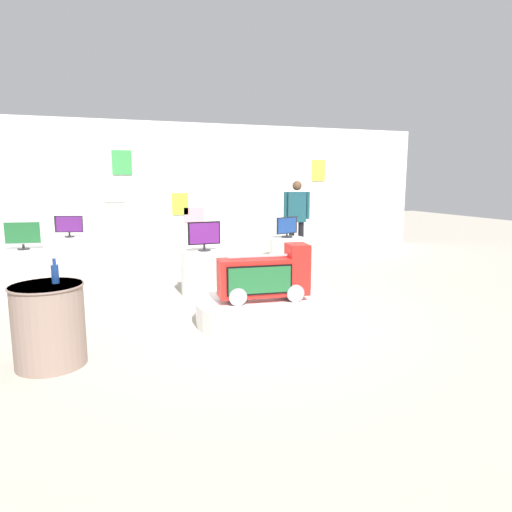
{
  "coord_description": "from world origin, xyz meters",
  "views": [
    {
      "loc": [
        -2.03,
        -5.45,
        1.82
      ],
      "look_at": [
        0.11,
        0.09,
        0.8
      ],
      "focal_mm": 32.53,
      "sensor_mm": 36.0,
      "label": 1
    }
  ],
  "objects": [
    {
      "name": "ground_plane",
      "position": [
        0.0,
        0.0,
        0.0
      ],
      "size": [
        30.0,
        30.0,
        0.0
      ],
      "primitive_type": "plane",
      "color": "#A8A091"
    },
    {
      "name": "back_wall_display",
      "position": [
        0.0,
        5.09,
        1.51
      ],
      "size": [
        12.82,
        0.13,
        3.02
      ],
      "color": "silver",
      "rests_on": "ground"
    },
    {
      "name": "main_display_pedestal",
      "position": [
        0.09,
        -0.2,
        0.14
      ],
      "size": [
        1.7,
        1.7,
        0.28
      ],
      "primitive_type": "cylinder",
      "color": "white",
      "rests_on": "ground"
    },
    {
      "name": "novelty_firetruck_tv",
      "position": [
        0.12,
        -0.21,
        0.57
      ],
      "size": [
        1.17,
        0.51,
        0.7
      ],
      "color": "gray",
      "rests_on": "main_display_pedestal"
    },
    {
      "name": "display_pedestal_left_rear",
      "position": [
        -0.22,
        1.46,
        0.34
      ],
      "size": [
        0.73,
        0.73,
        0.68
      ],
      "primitive_type": "cylinder",
      "color": "white",
      "rests_on": "ground"
    },
    {
      "name": "tv_on_left_rear",
      "position": [
        -0.22,
        1.46,
        0.94
      ],
      "size": [
        0.51,
        0.19,
        0.45
      ],
      "color": "black",
      "rests_on": "display_pedestal_left_rear"
    },
    {
      "name": "display_pedestal_center_rear",
      "position": [
        1.65,
        2.47,
        0.34
      ],
      "size": [
        0.65,
        0.65,
        0.68
      ],
      "primitive_type": "cylinder",
      "color": "white",
      "rests_on": "ground"
    },
    {
      "name": "tv_on_center_rear",
      "position": [
        1.65,
        2.47,
        0.89
      ],
      "size": [
        0.48,
        0.21,
        0.39
      ],
      "color": "black",
      "rests_on": "display_pedestal_center_rear"
    },
    {
      "name": "display_pedestal_right_rear",
      "position": [
        -2.19,
        3.98,
        0.34
      ],
      "size": [
        0.75,
        0.75,
        0.68
      ],
      "primitive_type": "cylinder",
      "color": "white",
      "rests_on": "ground"
    },
    {
      "name": "tv_on_right_rear",
      "position": [
        -2.19,
        3.98,
        0.91
      ],
      "size": [
        0.51,
        0.21,
        0.41
      ],
      "color": "black",
      "rests_on": "display_pedestal_right_rear"
    },
    {
      "name": "display_pedestal_far_right",
      "position": [
        -2.86,
        2.61,
        0.34
      ],
      "size": [
        0.86,
        0.86,
        0.68
      ],
      "primitive_type": "cylinder",
      "color": "white",
      "rests_on": "ground"
    },
    {
      "name": "tv_on_far_right",
      "position": [
        -2.85,
        2.6,
        0.93
      ],
      "size": [
        0.56,
        0.18,
        0.45
      ],
      "color": "black",
      "rests_on": "display_pedestal_far_right"
    },
    {
      "name": "side_table_round",
      "position": [
        -2.35,
        -0.72,
        0.41
      ],
      "size": [
        0.69,
        0.69,
        0.8
      ],
      "color": "gray",
      "rests_on": "ground"
    },
    {
      "name": "bottle_on_side_table",
      "position": [
        -2.27,
        -0.69,
        0.9
      ],
      "size": [
        0.07,
        0.07,
        0.24
      ],
      "color": "navy",
      "rests_on": "side_table_round"
    },
    {
      "name": "shopper_browsing_near_truck",
      "position": [
        2.34,
        3.46,
        1.02
      ],
      "size": [
        0.53,
        0.31,
        1.73
      ],
      "color": "black",
      "rests_on": "ground"
    }
  ]
}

